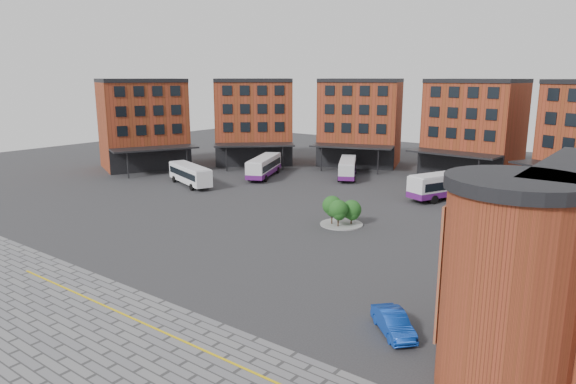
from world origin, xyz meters
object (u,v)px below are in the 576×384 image
Objects in this scene: tree_island at (341,210)px; bus_c at (347,168)px; bus_b at (264,166)px; blue_car at (393,323)px; bus_a at (190,173)px; bus_e at (529,195)px; bus_d at (449,184)px.

tree_island is 0.44× the size of bus_c.
blue_car is (37.19, -32.84, -0.98)m from bus_b.
blue_car is at bearing -97.60° from bus_a.
bus_c is at bearing 77.03° from blue_car.
tree_island is 22.60m from blue_car.
bus_c is (-12.55, 22.47, -0.10)m from tree_island.
bus_c is 48.15m from blue_car.
tree_island reaches higher than bus_c.
bus_e is at bearing -36.77° from bus_c.
bus_d reaches higher than blue_car.
bus_c is at bearing -19.07° from bus_a.
tree_island is 0.43× the size of bus_a.
bus_a is at bearing 170.86° from tree_island.
bus_b is at bearing 91.73° from blue_car.
blue_car is at bearing -64.97° from bus_b.
bus_a is 0.88× the size of bus_d.
tree_island reaches higher than blue_car.
bus_d is at bearing 76.66° from tree_island.
bus_e reaches higher than bus_b.
bus_b reaches higher than bus_c.
bus_e is 36.14m from blue_car.
blue_car is (9.87, -36.04, -1.09)m from bus_d.
tree_island is at bearing -89.21° from bus_c.
bus_e is (9.26, 0.08, -0.10)m from bus_d.
bus_b is 12.59m from bus_c.
bus_b is 49.62m from blue_car.
bus_d reaches higher than bus_b.
bus_b is at bearing 146.21° from tree_island.
bus_d is at bearing 58.49° from blue_car.
bus_d is at bearing -45.80° from bus_a.
bus_e reaches higher than blue_car.
bus_a is 23.34m from bus_c.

